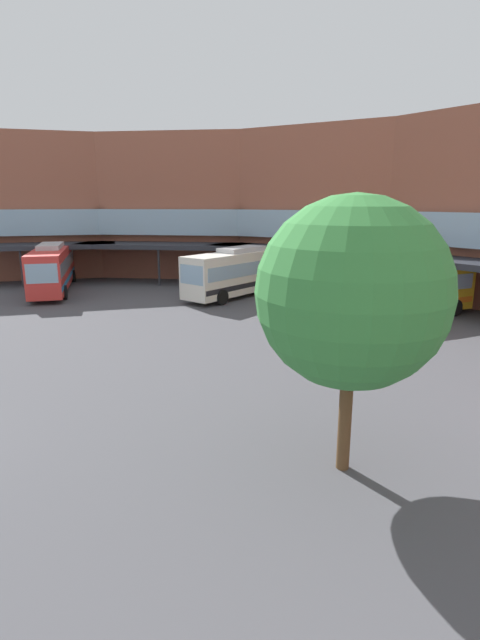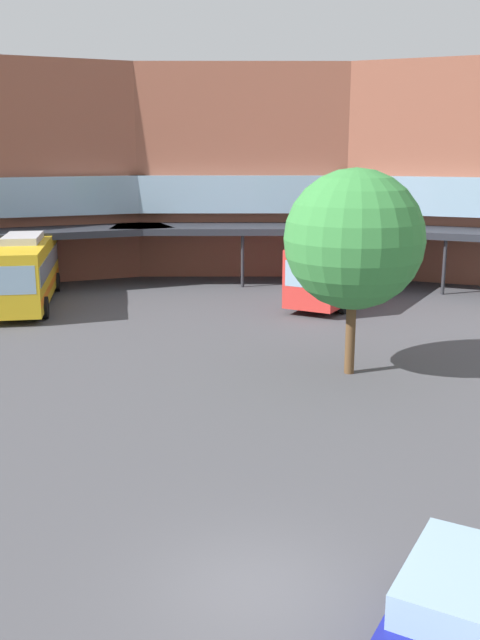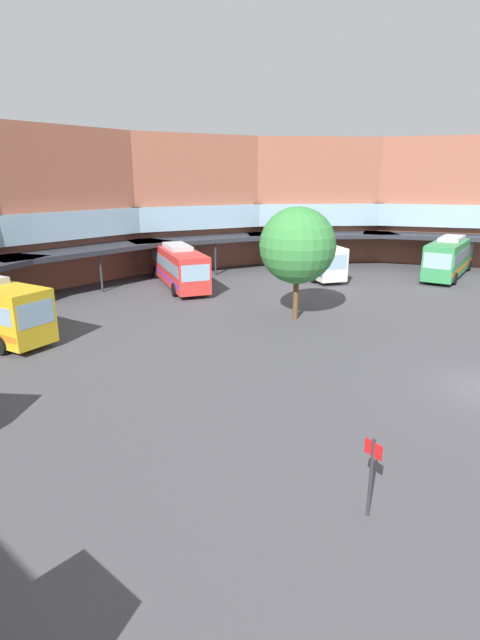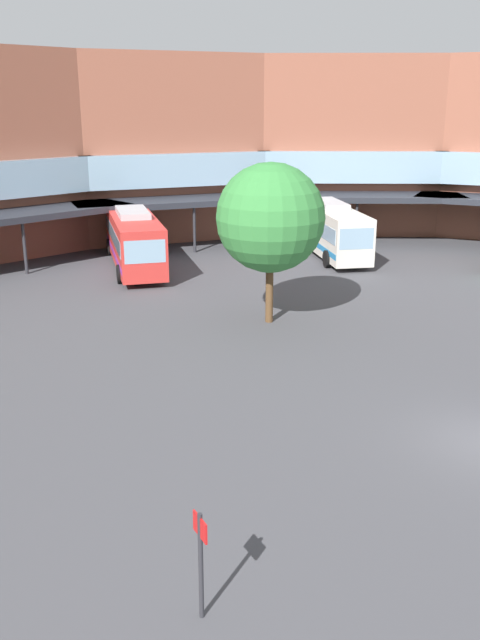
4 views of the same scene
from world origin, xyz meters
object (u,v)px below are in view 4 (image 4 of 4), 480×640
object	(u,v)px
bus_1	(328,227)
plaza_tree	(270,218)
bus_2	(134,238)
stop_sign_post	(201,555)

from	to	relation	value
bus_1	plaza_tree	xyz separation A→B (m)	(-15.23, -5.06, 3.13)
bus_1	plaza_tree	world-z (taller)	plaza_tree
bus_1	plaza_tree	size ratio (longest dim) A/B	1.35
bus_2	plaza_tree	bearing A→B (deg)	20.78
bus_2	stop_sign_post	distance (m)	31.60
bus_2	stop_sign_post	size ratio (longest dim) A/B	4.32
bus_1	stop_sign_post	size ratio (longest dim) A/B	4.17
bus_2	bus_1	bearing A→B (deg)	92.98
stop_sign_post	plaza_tree	bearing A→B (deg)	28.86
bus_1	bus_2	xyz separation A→B (m)	(-10.57, 8.06, 0.01)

